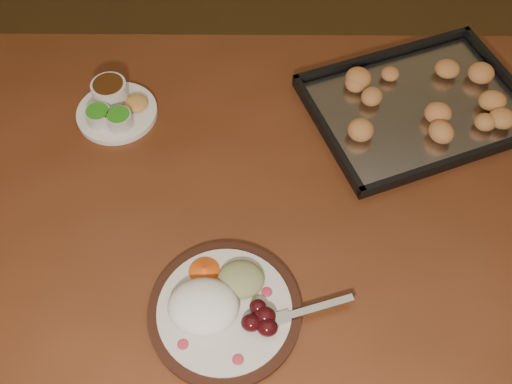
{
  "coord_description": "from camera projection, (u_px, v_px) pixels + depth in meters",
  "views": [
    {
      "loc": [
        -0.04,
        -0.51,
        1.6
      ],
      "look_at": [
        -0.07,
        0.05,
        0.77
      ],
      "focal_mm": 40.0,
      "sensor_mm": 36.0,
      "label": 1
    }
  ],
  "objects": [
    {
      "name": "ground",
      "position": [
        281.0,
        358.0,
        1.62
      ],
      "size": [
        4.0,
        4.0,
        0.0
      ],
      "primitive_type": "plane",
      "color": "brown",
      "rests_on": "ground"
    },
    {
      "name": "dining_table",
      "position": [
        233.0,
        233.0,
        1.09
      ],
      "size": [
        1.54,
        0.97,
        0.75
      ],
      "rotation": [
        0.0,
        0.0,
        0.04
      ],
      "color": "brown",
      "rests_on": "ground"
    },
    {
      "name": "dinner_plate",
      "position": [
        221.0,
        306.0,
        0.89
      ],
      "size": [
        0.32,
        0.24,
        0.06
      ],
      "rotation": [
        0.0,
        0.0,
        -0.06
      ],
      "color": "black",
      "rests_on": "dining_table"
    },
    {
      "name": "condiment_saucer",
      "position": [
        114.0,
        107.0,
        1.12
      ],
      "size": [
        0.16,
        0.16,
        0.05
      ],
      "rotation": [
        0.0,
        0.0,
        0.15
      ],
      "color": "white",
      "rests_on": "dining_table"
    },
    {
      "name": "baking_tray",
      "position": [
        419.0,
        105.0,
        1.13
      ],
      "size": [
        0.5,
        0.45,
        0.04
      ],
      "rotation": [
        0.0,
        0.0,
        0.42
      ],
      "color": "black",
      "rests_on": "dining_table"
    }
  ]
}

